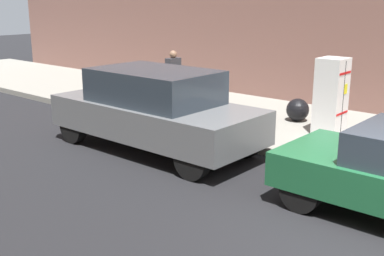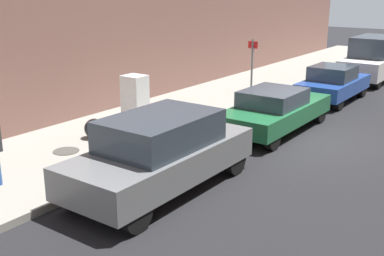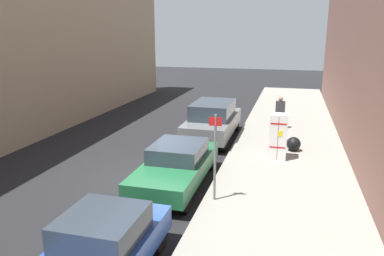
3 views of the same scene
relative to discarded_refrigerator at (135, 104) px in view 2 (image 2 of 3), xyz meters
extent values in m
plane|color=black|center=(4.19, 2.98, -1.05)|extent=(80.00, 80.00, 0.00)
cube|color=gray|center=(-0.37, 2.98, -0.96)|extent=(4.59, 44.00, 0.17)
cube|color=white|center=(0.00, 0.00, 0.00)|extent=(0.65, 0.58, 1.76)
cube|color=black|center=(0.00, 0.29, 0.00)|extent=(0.01, 0.01, 1.67)
cube|color=yellow|center=(-0.08, 0.30, 0.19)|extent=(0.16, 0.01, 0.22)
cube|color=red|center=(0.00, 0.30, 0.56)|extent=(0.59, 0.01, 0.05)
cube|color=red|center=(0.00, 0.30, -0.35)|extent=(0.59, 0.01, 0.05)
cylinder|color=#47443F|center=(-0.35, -2.42, -0.87)|extent=(0.70, 0.70, 0.02)
cylinder|color=slate|center=(1.60, 4.23, 0.40)|extent=(0.07, 0.07, 2.55)
cube|color=red|center=(1.60, 4.25, 1.47)|extent=(0.36, 0.02, 0.24)
sphere|color=black|center=(-0.60, -1.14, -0.59)|extent=(0.58, 0.58, 0.58)
cube|color=slate|center=(3.10, -2.57, -0.34)|extent=(1.98, 4.81, 0.70)
cube|color=#2D3842|center=(3.10, -2.57, 0.36)|extent=(1.74, 2.65, 0.70)
cylinder|color=black|center=(2.24, -0.77, -0.69)|extent=(0.22, 0.73, 0.73)
cylinder|color=black|center=(3.96, -0.77, -0.69)|extent=(0.22, 0.73, 0.73)
cylinder|color=black|center=(2.24, -4.36, -0.69)|extent=(0.22, 0.73, 0.73)
cylinder|color=black|center=(3.96, -4.36, -0.69)|extent=(0.22, 0.73, 0.73)
cube|color=#1E6038|center=(3.10, 3.14, -0.45)|extent=(1.85, 4.67, 0.55)
cube|color=#2D3842|center=(3.10, 2.91, 0.08)|extent=(1.62, 1.96, 0.50)
cylinder|color=black|center=(2.31, 4.90, -0.72)|extent=(0.22, 0.66, 0.66)
cylinder|color=black|center=(3.89, 4.90, -0.72)|extent=(0.22, 0.66, 0.66)
cylinder|color=black|center=(2.31, 1.39, -0.72)|extent=(0.22, 0.66, 0.66)
cylinder|color=black|center=(3.89, 1.39, -0.72)|extent=(0.22, 0.66, 0.66)
cube|color=#23479E|center=(3.10, 8.28, -0.44)|extent=(1.74, 3.95, 0.55)
cube|color=#2D3842|center=(3.10, 8.08, 0.11)|extent=(1.53, 1.66, 0.55)
cylinder|color=black|center=(2.36, 9.67, -0.72)|extent=(0.22, 0.66, 0.66)
cylinder|color=black|center=(3.84, 9.67, -0.72)|extent=(0.22, 0.66, 0.66)
cylinder|color=black|center=(2.36, 6.88, -0.72)|extent=(0.22, 0.66, 0.66)
cylinder|color=black|center=(3.84, 6.88, -0.72)|extent=(0.22, 0.66, 0.66)
cube|color=silver|center=(3.10, 13.61, -0.30)|extent=(1.91, 5.11, 0.85)
cube|color=#2D3842|center=(3.10, 13.61, 0.60)|extent=(1.68, 2.81, 0.95)
cylinder|color=black|center=(2.28, 15.60, -0.73)|extent=(0.22, 0.64, 0.64)
cylinder|color=black|center=(2.28, 11.63, -0.73)|extent=(0.22, 0.64, 0.64)
cylinder|color=black|center=(3.92, 11.63, -0.73)|extent=(0.22, 0.64, 0.64)
camera|label=1|loc=(10.22, 4.61, 2.15)|focal=45.00mm
camera|label=2|loc=(9.59, -10.36, 3.45)|focal=45.00mm
camera|label=3|loc=(-0.38, 14.12, 3.90)|focal=35.00mm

